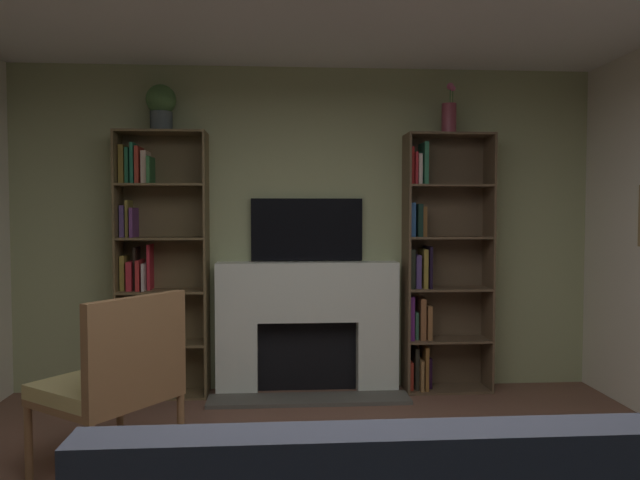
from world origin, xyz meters
name	(u,v)px	position (x,y,z in m)	size (l,w,h in m)	color
wall_back_accent	(306,229)	(0.00, 2.79, 1.34)	(4.93, 0.06, 2.68)	#A3AC7B
fireplace	(307,323)	(0.00, 2.64, 0.57)	(1.58, 0.54, 1.07)	white
tv	(307,230)	(0.00, 2.73, 1.34)	(0.92, 0.06, 0.52)	black
bookshelf_left	(153,268)	(-1.24, 2.65, 1.03)	(0.71, 0.30, 2.12)	brown
bookshelf_right	(435,268)	(1.07, 2.65, 1.02)	(0.71, 0.30, 2.12)	brown
potted_plant	(161,105)	(-1.16, 2.61, 2.33)	(0.24, 0.24, 0.37)	#444F51
vase_with_flowers	(449,116)	(1.16, 2.61, 2.26)	(0.12, 0.12, 0.41)	#903949
armchair	(116,379)	(-1.15, 1.12, 0.55)	(0.86, 0.88, 1.02)	brown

